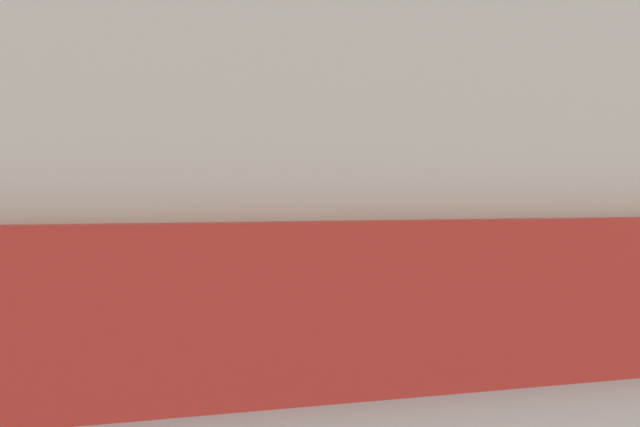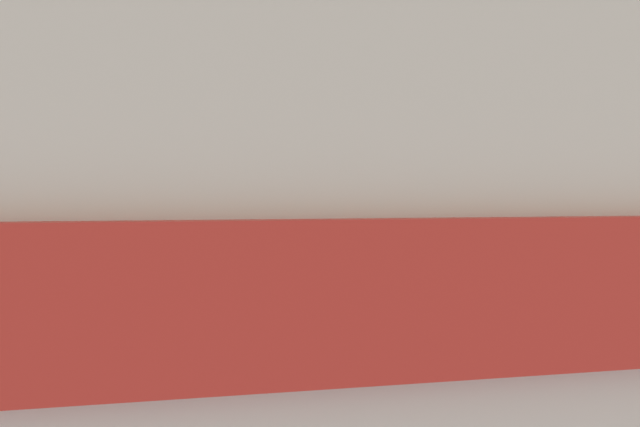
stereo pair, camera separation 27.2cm
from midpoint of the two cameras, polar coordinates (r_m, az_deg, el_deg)
The scene contains 7 objects.
ground at distance 8.89m, azimuth -4.68°, elevation -9.48°, with size 32.00×26.00×0.02m.
breakwater at distance 20.38m, azimuth -13.71°, elevation -1.22°, with size 31.36×2.03×2.49m.
parking_lines at distance 16.53m, azimuth 22.21°, elevation -4.28°, with size 10.52×4.40×0.01m.
vintage_coach at distance 5.02m, azimuth -13.84°, elevation 5.13°, with size 3.32×8.79×3.70m.
parked_car_nearest at distance 14.25m, azimuth 11.68°, elevation -1.32°, with size 4.17×1.87×1.86m.
parked_car_middle at distance 15.96m, azimuth 18.30°, elevation -1.04°, with size 4.20×1.95×1.86m.
lamp_post at distance 16.50m, azimuth -7.92°, elevation 10.25°, with size 1.06×0.63×7.50m.
Camera 1 is at (-2.67, -8.29, 1.76)m, focal length 39.50 mm.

